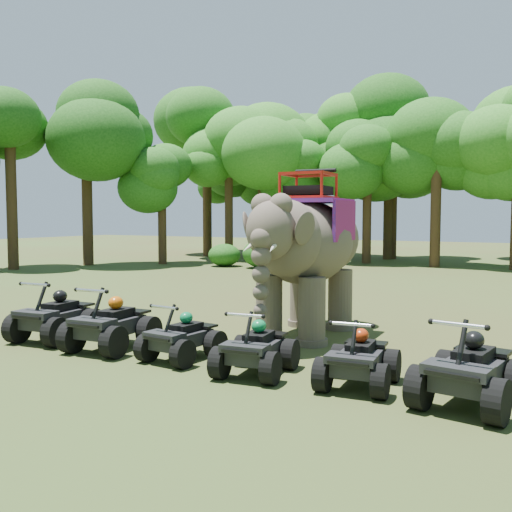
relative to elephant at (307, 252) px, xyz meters
The scene contains 23 objects.
ground 2.98m from the elephant, 113.61° to the right, with size 110.00×110.00×0.00m, color #47381E.
elephant is the anchor object (origin of this frame).
atv_0 5.94m from the elephant, 146.08° to the right, with size 1.36×1.86×1.38m, color black, non-canonical shape.
atv_1 4.70m from the elephant, 132.12° to the right, with size 1.35×1.85×1.37m, color black, non-canonical shape.
atv_2 3.82m from the elephant, 109.79° to the right, with size 1.12×1.54×1.14m, color black, non-canonical shape.
atv_3 3.86m from the elephant, 81.03° to the right, with size 1.16×1.59×1.18m, color black, non-canonical shape.
atv_4 4.40m from the elephant, 54.73° to the right, with size 1.15×1.57×1.17m, color black, non-canonical shape.
atv_5 5.63m from the elephant, 40.46° to the right, with size 1.33×1.83×1.35m, color black, non-canonical shape.
tree_0 20.11m from the elephant, 92.58° to the left, with size 6.17×6.17×8.81m, color #195114, non-canonical shape.
tree_26 21.90m from the elephant, 158.54° to the left, with size 5.83×5.83×8.33m, color #195114, non-canonical shape.
tree_27 22.49m from the elephant, 147.65° to the left, with size 6.86×6.86×9.79m, color #195114, non-canonical shape.
tree_28 21.28m from the elephant, 136.82° to the left, with size 4.58×4.58×6.55m, color #195114, non-canonical shape.
tree_29 22.81m from the elephant, 125.71° to the left, with size 4.98×4.98×7.12m, color #195114, non-canonical shape.
tree_30 22.37m from the elephant, 114.68° to the left, with size 5.16×5.16×7.37m, color #195114, non-canonical shape.
tree_31 21.42m from the elephant, 103.64° to the left, with size 5.27×5.27×7.53m, color #195114, non-canonical shape.
tree_33 32.27m from the elephant, 124.41° to the left, with size 5.43×5.43×7.75m, color #195114, non-canonical shape.
tree_34 25.06m from the elephant, 101.09° to the left, with size 6.17×6.17×8.81m, color #195114, non-canonical shape.
tree_36 25.97m from the elephant, 108.49° to the left, with size 6.86×6.86×9.80m, color #195114, non-canonical shape.
tree_38 27.34m from the elephant, 128.19° to the left, with size 7.55×7.55×10.79m, color #195114, non-canonical shape.
tree_39 30.03m from the elephant, 116.18° to the left, with size 6.41×6.41×9.16m, color #195114, non-canonical shape.
tree_41 22.79m from the elephant, 120.36° to the left, with size 6.79×6.79×9.69m, color #195114, non-canonical shape.
tree_42 25.50m from the elephant, 100.52° to the left, with size 7.12×7.12×10.18m, color #195114, non-canonical shape.
tree_43 30.63m from the elephant, 119.07° to the left, with size 5.19×5.19×7.42m, color #195114, non-canonical shape.
Camera 1 is at (6.22, -10.31, 2.82)m, focal length 40.00 mm.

